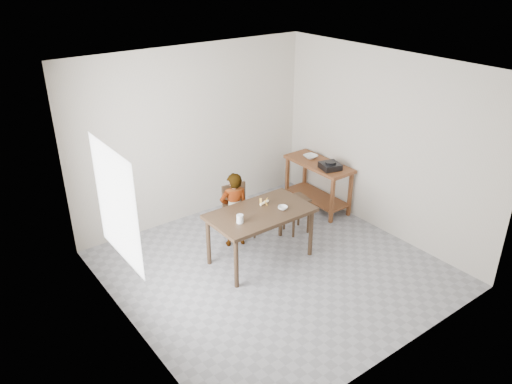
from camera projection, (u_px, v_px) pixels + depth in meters
floor at (274, 270)px, 6.77m from camera, size 4.00×4.00×0.04m
ceiling at (277, 66)px, 5.57m from camera, size 4.00×4.00×0.04m
wall_back at (193, 134)px, 7.63m from camera, size 4.00×0.04×2.70m
wall_front at (409, 248)px, 4.71m from camera, size 4.00×0.04×2.70m
wall_left at (121, 227)px, 5.08m from camera, size 0.04×4.00×2.70m
wall_right at (383, 144)px, 7.26m from camera, size 0.04×4.00×2.70m
window_pane at (116, 205)px, 5.19m from camera, size 0.02×1.10×1.30m
dining_table at (260, 236)px, 6.81m from camera, size 1.40×0.80×0.75m
prep_counter at (318, 185)px, 8.23m from camera, size 0.50×1.20×0.80m
child at (234, 210)px, 7.09m from camera, size 0.48×0.39×1.13m
dining_chair at (239, 212)px, 7.37m from camera, size 0.42×0.42×0.79m
stool at (296, 215)px, 7.55m from camera, size 0.36×0.36×0.56m
glass_tumbler at (240, 219)px, 6.35m from camera, size 0.11×0.11×0.11m
small_bowl at (283, 208)px, 6.70m from camera, size 0.16×0.16×0.04m
banana at (264, 202)px, 6.82m from camera, size 0.18×0.13×0.06m
serving_bowl at (311, 157)px, 8.21m from camera, size 0.22×0.22×0.05m
gas_burner at (330, 166)px, 7.80m from camera, size 0.35×0.35×0.10m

